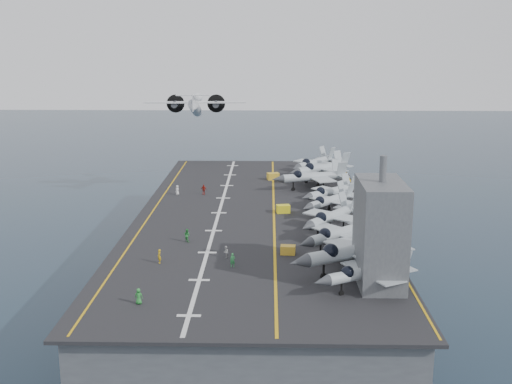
{
  "coord_description": "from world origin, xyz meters",
  "views": [
    {
      "loc": [
        2.19,
        -100.92,
        38.14
      ],
      "look_at": [
        0.0,
        4.0,
        13.0
      ],
      "focal_mm": 45.0,
      "sensor_mm": 36.0,
      "label": 1
    }
  ],
  "objects_px": {
    "fighter_jet_0": "(368,271)",
    "tow_cart_a": "(288,250)",
    "island_superstructure": "(381,220)",
    "transport_plane": "(195,108)"
  },
  "relations": [
    {
      "from": "tow_cart_a",
      "to": "transport_plane",
      "type": "height_order",
      "value": "transport_plane"
    },
    {
      "from": "island_superstructure",
      "to": "tow_cart_a",
      "type": "bearing_deg",
      "value": 136.74
    },
    {
      "from": "fighter_jet_0",
      "to": "transport_plane",
      "type": "height_order",
      "value": "transport_plane"
    },
    {
      "from": "fighter_jet_0",
      "to": "tow_cart_a",
      "type": "height_order",
      "value": "fighter_jet_0"
    },
    {
      "from": "fighter_jet_0",
      "to": "transport_plane",
      "type": "bearing_deg",
      "value": 108.91
    },
    {
      "from": "island_superstructure",
      "to": "fighter_jet_0",
      "type": "relative_size",
      "value": 0.99
    },
    {
      "from": "island_superstructure",
      "to": "fighter_jet_0",
      "type": "height_order",
      "value": "island_superstructure"
    },
    {
      "from": "fighter_jet_0",
      "to": "island_superstructure",
      "type": "bearing_deg",
      "value": 56.4
    },
    {
      "from": "island_superstructure",
      "to": "fighter_jet_0",
      "type": "xyz_separation_m",
      "value": [
        -1.63,
        -2.45,
        -5.3
      ]
    },
    {
      "from": "island_superstructure",
      "to": "tow_cart_a",
      "type": "height_order",
      "value": "island_superstructure"
    }
  ]
}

